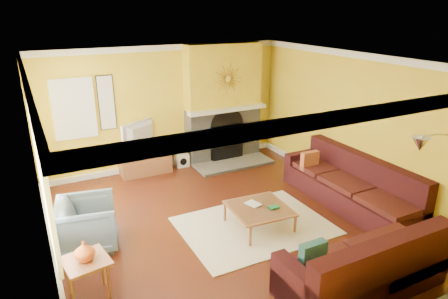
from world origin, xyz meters
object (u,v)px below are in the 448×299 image
sectional_sofa (318,205)px  coffee_table (259,217)px  arc_lamp (443,209)px  side_table (88,280)px  armchair (87,224)px  media_console (145,160)px

sectional_sofa → coffee_table: (-0.80, 0.50, -0.27)m
coffee_table → arc_lamp: bearing=-58.9°
coffee_table → side_table: bearing=-169.9°
armchair → arc_lamp: (3.93, -2.90, 0.66)m
media_console → armchair: armchair is taller
side_table → media_console: bearing=63.4°
coffee_table → media_console: (-1.00, 3.10, 0.11)m
sectional_sofa → media_console: 4.03m
media_console → side_table: 4.02m
side_table → sectional_sofa: bearing=-0.0°
media_console → armchair: (-1.60, -2.40, 0.09)m
media_console → arc_lamp: 5.84m
sectional_sofa → media_console: bearing=116.6°
armchair → arc_lamp: 4.93m
armchair → side_table: bearing=-179.2°
coffee_table → armchair: armchair is taller
armchair → arc_lamp: arc_lamp is taller
armchair → media_console: bearing=-23.4°
arc_lamp → armchair: bearing=143.6°
coffee_table → media_console: size_ratio=0.86×
media_console → arc_lamp: arc_lamp is taller
sectional_sofa → arc_lamp: (0.53, -1.70, 0.60)m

